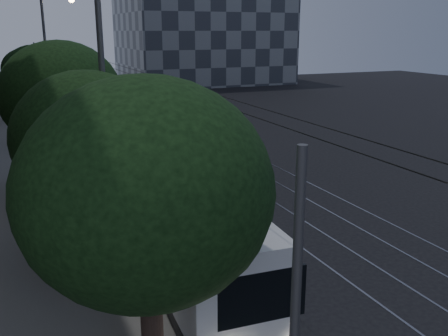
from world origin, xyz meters
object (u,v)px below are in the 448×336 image
trolleybus (179,221)px  car_white_d (78,104)px  car_white_a (89,138)px  car_white_b (74,120)px  pickup_silver (140,161)px  streetlamp_near (115,72)px  car_white_c (81,119)px  streetlamp_far (52,49)px

trolleybus → car_white_d: trolleybus is taller
car_white_a → car_white_d: bearing=90.3°
car_white_b → pickup_silver: bearing=-77.2°
car_white_d → streetlamp_near: 33.04m
pickup_silver → car_white_c: pickup_silver is taller
car_white_b → car_white_c: car_white_b is taller
streetlamp_near → streetlamp_far: 23.43m
car_white_b → streetlamp_near: bearing=-86.3°
car_white_c → streetlamp_near: size_ratio=0.43×
pickup_silver → car_white_d: bearing=99.3°
car_white_b → car_white_d: 9.83m
pickup_silver → car_white_c: 14.91m
car_white_a → streetlamp_far: bearing=105.5°
car_white_b → car_white_d: (1.60, 9.70, -0.11)m
car_white_c → car_white_d: bearing=101.9°
car_white_c → streetlamp_far: bearing=-167.3°
trolleybus → car_white_b: (-0.20, 25.13, -0.85)m
car_white_d → trolleybus: bearing=-72.6°
car_white_a → car_white_b: bearing=97.0°
car_white_b → streetlamp_far: size_ratio=0.49×
car_white_a → streetlamp_near: (-1.29, -16.32, 5.47)m
car_white_c → streetlamp_far: size_ratio=0.44×
streetlamp_near → streetlamp_far: size_ratio=1.00×
streetlamp_far → car_white_b: bearing=-31.1°
car_white_a → car_white_d: (1.40, 16.15, -0.00)m
car_white_c → car_white_b: bearing=-124.6°
trolleybus → car_white_c: 25.65m
trolleybus → car_white_c: size_ratio=2.62×
trolleybus → streetlamp_far: (-1.29, 25.78, 4.49)m
trolleybus → car_white_b: size_ratio=2.31×
trolleybus → car_white_c: (0.45, 25.63, -0.85)m
trolleybus → car_white_a: size_ratio=3.19×
streetlamp_far → streetlamp_near: bearing=-90.0°
pickup_silver → streetlamp_far: streetlamp_far is taller
car_white_c → car_white_d: size_ratio=1.22×
pickup_silver → car_white_b: size_ratio=1.17×
car_white_c → streetlamp_near: streetlamp_near is taller
streetlamp_near → streetlamp_far: (-0.00, 23.43, -0.03)m
car_white_d → streetlamp_far: bearing=-86.9°
pickup_silver → car_white_b: 14.47m
trolleybus → car_white_b: trolleybus is taller
pickup_silver → car_white_a: 8.05m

